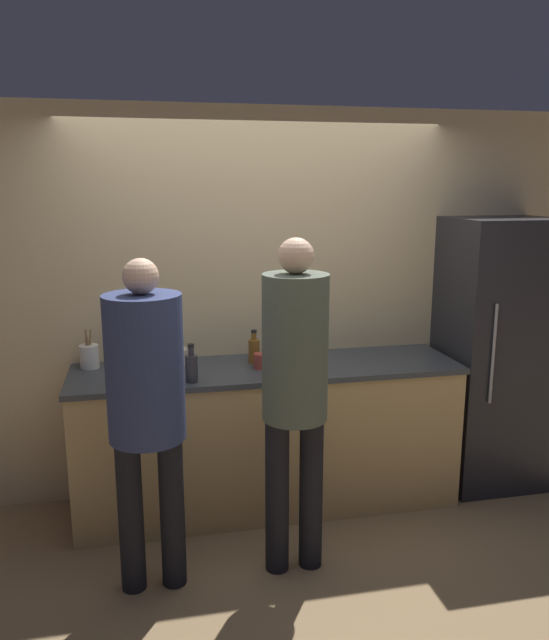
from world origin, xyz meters
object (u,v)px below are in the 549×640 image
object	(u,v)px
person_left	(146,394)
bottle_dark	(192,367)
fruit_bowl	(166,356)
utensil_crock	(89,356)
cup_red	(261,361)
bottle_amber	(254,350)
refrigerator	(495,354)
person_center	(295,379)

from	to	relation	value
person_left	bottle_dark	world-z (taller)	person_left
person_left	fruit_bowl	size ratio (longest dim) A/B	6.28
utensil_crock	cup_red	world-z (taller)	utensil_crock
fruit_bowl	bottle_amber	distance (m)	0.58
bottle_amber	fruit_bowl	bearing A→B (deg)	171.90
fruit_bowl	bottle_amber	bearing A→B (deg)	-8.10
person_left	fruit_bowl	bearing A→B (deg)	81.91
refrigerator	utensil_crock	size ratio (longest dim) A/B	7.47
bottle_dark	cup_red	xyz separation A→B (m)	(0.45, 0.19, -0.04)
utensil_crock	bottle_dark	distance (m)	0.74
cup_red	utensil_crock	bearing A→B (deg)	167.62
person_center	cup_red	bearing A→B (deg)	94.18
person_left	fruit_bowl	distance (m)	0.93
refrigerator	bottle_dark	size ratio (longest dim) A/B	8.11
bottle_amber	bottle_dark	distance (m)	0.54
utensil_crock	cup_red	size ratio (longest dim) A/B	2.62
person_center	bottle_dark	xyz separation A→B (m)	(-0.50, 0.51, -0.05)
bottle_dark	cup_red	distance (m)	0.49
bottle_amber	bottle_dark	size ratio (longest dim) A/B	0.95
person_center	bottle_amber	bearing A→B (deg)	94.82
person_left	utensil_crock	xyz separation A→B (m)	(-0.34, 0.94, -0.04)
bottle_amber	bottle_dark	bearing A→B (deg)	-143.17
fruit_bowl	cup_red	xyz separation A→B (m)	(0.59, -0.22, -0.00)
cup_red	person_center	bearing A→B (deg)	-85.82
refrigerator	fruit_bowl	distance (m)	2.28
refrigerator	cup_red	bearing A→B (deg)	-177.96
cup_red	fruit_bowl	bearing A→B (deg)	159.86
person_center	cup_red	distance (m)	0.71
person_center	bottle_dark	size ratio (longest dim) A/B	7.94
person_center	utensil_crock	distance (m)	1.45
utensil_crock	bottle_amber	distance (m)	1.05
bottle_dark	fruit_bowl	bearing A→B (deg)	108.59
bottle_dark	bottle_amber	bearing A→B (deg)	36.83
fruit_bowl	utensil_crock	distance (m)	0.48
bottle_amber	person_center	bearing A→B (deg)	-85.18
refrigerator	bottle_amber	size ratio (longest dim) A/B	8.56
person_center	fruit_bowl	world-z (taller)	person_center
fruit_bowl	person_left	bearing A→B (deg)	-98.09
utensil_crock	cup_red	xyz separation A→B (m)	(1.06, -0.23, -0.03)
person_center	refrigerator	bearing A→B (deg)	24.90
person_center	bottle_amber	size ratio (longest dim) A/B	8.38
utensil_crock	bottle_amber	size ratio (longest dim) A/B	1.15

